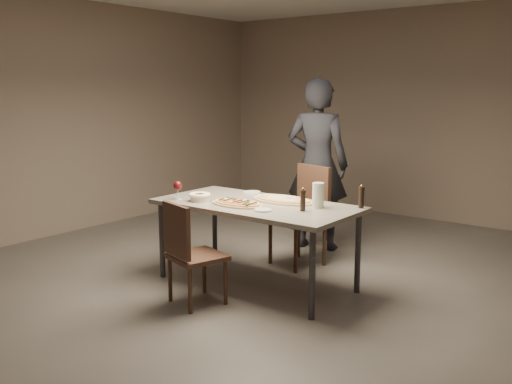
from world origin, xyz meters
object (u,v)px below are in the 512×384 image
Objects in this scene: carafe at (318,195)px; chair_far at (305,209)px; bread_basket at (200,196)px; pepper_mill_left at (303,200)px; dining_table at (256,209)px; chair_near at (188,248)px; zucchini_pizza at (237,203)px; diner at (317,165)px; ham_pizza at (283,200)px.

chair_far is (-0.54, 0.64, -0.30)m from carafe.
pepper_mill_left is at bearing 12.05° from bread_basket.
dining_table is at bearing 177.43° from pepper_mill_left.
pepper_mill_left is 0.23× the size of chair_near.
chair_far is (-0.01, 0.81, -0.14)m from dining_table.
zucchini_pizza reaches higher than dining_table.
bread_basket reaches higher than zucchini_pizza.
diner reaches higher than chair_near.
bread_basket is 0.20× the size of chair_far.
zucchini_pizza is 2.61× the size of pepper_mill_left.
carafe reaches higher than chair_near.
diner is (-0.20, 0.56, 0.38)m from chair_far.
zucchini_pizza is 1.00m from chair_far.
carafe is 0.89m from chair_far.
pepper_mill_left is at bearing 2.21° from zucchini_pizza.
ham_pizza is at bearing 48.71° from zucchini_pizza.
zucchini_pizza is at bearing 100.57° from chair_near.
dining_table is 0.77m from chair_near.
bread_basket is at bearing 66.01° from diner.
chair_near is at bearing -129.69° from ham_pizza.
dining_table is 0.58m from carafe.
carafe is 0.25× the size of chair_near.
ham_pizza is at bearing 174.24° from carafe.
pepper_mill_left is 0.20m from carafe.
chair_far reaches higher than carafe.
dining_table is 0.20m from zucchini_pizza.
chair_near is at bearing -126.25° from carafe.
ham_pizza is 0.75m from bread_basket.
ham_pizza is 0.65m from chair_far.
pepper_mill_left reaches higher than chair_near.
carafe is (0.53, 0.17, 0.16)m from dining_table.
ham_pizza is at bearing 90.09° from chair_near.
ham_pizza is 0.44m from pepper_mill_left.
chair_near is 0.46× the size of diner.
bread_basket is 1.02× the size of pepper_mill_left.
pepper_mill_left is 0.11× the size of diner.
dining_table is 0.82m from chair_far.
dining_table is 9.19× the size of pepper_mill_left.
chair_far is at bearing 101.57° from chair_near.
chair_near is (-0.05, -0.56, -0.29)m from zucchini_pizza.
bread_basket is at bearing -167.95° from pepper_mill_left.
chair_near reaches higher than bread_basket.
chair_near is at bearing 77.12° from diner.
carafe is at bearing 106.70° from diner.
diner is at bearing 117.12° from pepper_mill_left.
chair_near is at bearing -107.27° from zucchini_pizza.
zucchini_pizza is 2.56× the size of bread_basket.
chair_far is 0.53× the size of diner.
chair_near is (-0.66, -0.90, -0.38)m from carafe.
ham_pizza is 3.08× the size of bread_basket.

